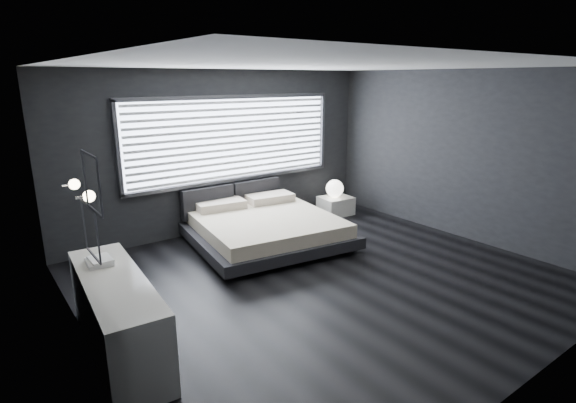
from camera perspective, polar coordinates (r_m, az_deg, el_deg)
room at (r=5.83m, az=5.00°, el=2.96°), size 6.04×6.00×2.80m
window at (r=8.08m, az=-6.75°, el=7.89°), size 4.14×0.09×1.52m
headboard at (r=8.17m, az=-7.03°, el=0.53°), size 1.96×0.16×0.52m
sconce_near at (r=4.52m, az=-23.98°, el=0.61°), size 0.18×0.11×0.11m
sconce_far at (r=5.09m, az=-25.54°, el=1.98°), size 0.18×0.11×0.11m
wall_art_upper at (r=3.87m, az=-23.65°, el=2.17°), size 0.01×0.48×0.48m
wall_art_lower at (r=4.23m, az=-23.77°, el=-3.43°), size 0.01×0.48×0.48m
bed at (r=7.40m, az=-2.89°, el=-3.28°), size 2.62×2.53×0.61m
nightstand at (r=9.06m, az=6.07°, el=-0.53°), size 0.65×0.56×0.36m
orb_lamp at (r=8.97m, az=5.95°, el=1.65°), size 0.35×0.35×0.35m
dresser at (r=4.85m, az=-20.81°, el=-13.38°), size 0.70×2.01×0.79m
book_stack at (r=5.09m, az=-22.80°, el=-6.95°), size 0.26×0.33×0.06m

